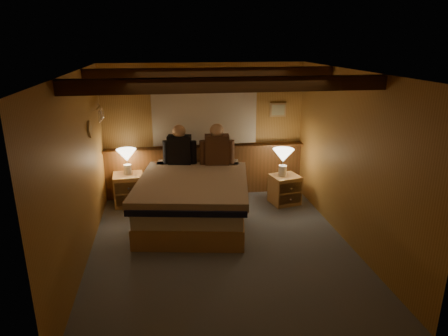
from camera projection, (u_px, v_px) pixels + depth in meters
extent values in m
plane|color=#535962|center=(222.00, 247.00, 5.61)|extent=(4.20, 4.20, 0.00)
plane|color=tan|center=(221.00, 72.00, 4.87)|extent=(4.20, 4.20, 0.00)
plane|color=#AF833E|center=(205.00, 131.00, 7.21)|extent=(3.60, 0.00, 3.60)
plane|color=#AF833E|center=(79.00, 172.00, 4.98)|extent=(0.00, 4.20, 4.20)
plane|color=#AF833E|center=(350.00, 160.00, 5.49)|extent=(0.00, 4.20, 4.20)
plane|color=#AF833E|center=(258.00, 242.00, 3.26)|extent=(3.60, 0.00, 3.60)
cube|color=brown|center=(206.00, 171.00, 7.39)|extent=(3.60, 0.12, 0.90)
cube|color=brown|center=(206.00, 147.00, 7.18)|extent=(3.60, 0.22, 0.04)
cylinder|color=#412510|center=(204.00, 84.00, 6.87)|extent=(2.10, 0.05, 0.05)
sphere|color=#412510|center=(142.00, 85.00, 6.72)|extent=(0.08, 0.08, 0.08)
sphere|color=#412510|center=(264.00, 83.00, 7.03)|extent=(0.08, 0.08, 0.08)
cube|color=beige|center=(205.00, 115.00, 7.05)|extent=(1.85, 0.08, 1.05)
cube|color=#412510|center=(229.00, 85.00, 4.33)|extent=(3.60, 0.15, 0.16)
cube|color=#412510|center=(212.00, 73.00, 5.74)|extent=(3.60, 0.15, 0.16)
cylinder|color=white|center=(98.00, 107.00, 6.32)|extent=(0.03, 0.55, 0.03)
torus|color=white|center=(100.00, 117.00, 6.22)|extent=(0.01, 0.21, 0.21)
torus|color=white|center=(102.00, 114.00, 6.44)|extent=(0.01, 0.21, 0.21)
cube|color=tan|center=(278.00, 110.00, 7.28)|extent=(0.30, 0.03, 0.25)
cube|color=beige|center=(278.00, 110.00, 7.26)|extent=(0.24, 0.01, 0.19)
cube|color=#B2884C|center=(194.00, 211.00, 6.40)|extent=(1.90, 2.33, 0.31)
cube|color=white|center=(194.00, 195.00, 6.31)|extent=(1.86, 2.28, 0.25)
cube|color=black|center=(192.00, 191.00, 6.01)|extent=(1.89, 1.92, 0.08)
cube|color=#D18F93|center=(193.00, 184.00, 6.12)|extent=(1.96, 2.14, 0.13)
cube|color=white|center=(175.00, 166.00, 7.03)|extent=(0.68, 0.46, 0.17)
cube|color=white|center=(220.00, 167.00, 7.01)|extent=(0.68, 0.46, 0.17)
cube|color=#B2884C|center=(129.00, 189.00, 6.97)|extent=(0.54, 0.49, 0.56)
cube|color=brown|center=(129.00, 188.00, 6.74)|extent=(0.45, 0.06, 0.19)
cube|color=brown|center=(130.00, 200.00, 6.80)|extent=(0.45, 0.06, 0.19)
cylinder|color=white|center=(129.00, 188.00, 6.74)|extent=(0.03, 0.03, 0.03)
cylinder|color=white|center=(130.00, 200.00, 6.80)|extent=(0.03, 0.03, 0.03)
cube|color=#B2884C|center=(285.00, 189.00, 7.03)|extent=(0.54, 0.51, 0.51)
cube|color=brown|center=(291.00, 188.00, 6.82)|extent=(0.41, 0.11, 0.18)
cube|color=brown|center=(290.00, 199.00, 6.89)|extent=(0.41, 0.11, 0.18)
cylinder|color=white|center=(291.00, 188.00, 6.82)|extent=(0.04, 0.04, 0.03)
cylinder|color=white|center=(290.00, 199.00, 6.89)|extent=(0.04, 0.04, 0.03)
cylinder|color=white|center=(128.00, 169.00, 6.89)|extent=(0.13, 0.13, 0.17)
cylinder|color=white|center=(127.00, 163.00, 6.86)|extent=(0.02, 0.02, 0.09)
cone|color=#FFEEC6|center=(127.00, 155.00, 6.81)|extent=(0.34, 0.34, 0.20)
cylinder|color=white|center=(283.00, 170.00, 6.94)|extent=(0.14, 0.14, 0.18)
cylinder|color=white|center=(283.00, 164.00, 6.90)|extent=(0.02, 0.02, 0.10)
cone|color=#FFEEC6|center=(283.00, 155.00, 6.85)|extent=(0.36, 0.36, 0.22)
cube|color=black|center=(180.00, 150.00, 6.85)|extent=(0.43, 0.30, 0.52)
cylinder|color=black|center=(166.00, 153.00, 6.87)|extent=(0.12, 0.12, 0.42)
cylinder|color=black|center=(193.00, 153.00, 6.86)|extent=(0.12, 0.12, 0.42)
sphere|color=tan|center=(179.00, 131.00, 6.75)|extent=(0.23, 0.23, 0.23)
cube|color=#4F301F|center=(217.00, 150.00, 6.82)|extent=(0.43, 0.27, 0.54)
cylinder|color=#4F301F|center=(203.00, 153.00, 6.82)|extent=(0.13, 0.13, 0.43)
cylinder|color=#4F301F|center=(231.00, 153.00, 6.85)|extent=(0.13, 0.13, 0.43)
sphere|color=tan|center=(217.00, 131.00, 6.71)|extent=(0.24, 0.24, 0.24)
cube|color=black|center=(161.00, 216.00, 6.22)|extent=(0.49, 0.30, 0.29)
cylinder|color=black|center=(160.00, 207.00, 6.17)|extent=(0.08, 0.29, 0.08)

